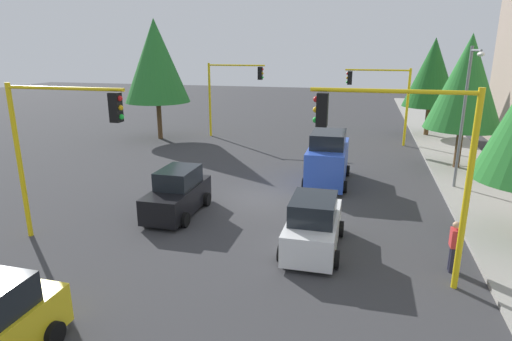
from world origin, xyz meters
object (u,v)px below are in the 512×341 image
street_lamp_curbside (467,104)px  pedestrian_crossing (454,245)px  traffic_signal_near_right (58,133)px  traffic_signal_far_left (382,91)px  tree_roadside_far (433,73)px  traffic_signal_near_left (405,148)px  car_white (313,225)px  car_black (178,194)px  delivery_van_blue (328,159)px  tree_opposite_side (156,61)px  tree_roadside_mid (467,82)px  traffic_signal_far_right (231,85)px

street_lamp_curbside → pedestrian_crossing: street_lamp_curbside is taller
traffic_signal_near_right → street_lamp_curbside: street_lamp_curbside is taller
traffic_signal_far_left → tree_roadside_far: tree_roadside_far is taller
traffic_signal_near_right → traffic_signal_near_left: traffic_signal_near_left is taller
car_white → tree_roadside_far: bearing=164.0°
car_black → car_white: size_ratio=0.98×
tree_roadside_far → delivery_van_blue: tree_roadside_far is taller
traffic_signal_near_left → delivery_van_blue: (-9.55, -2.88, -2.88)m
street_lamp_curbside → tree_opposite_side: bearing=-112.6°
traffic_signal_near_left → pedestrian_crossing: traffic_signal_near_left is taller
traffic_signal_near_right → car_white: bearing=100.0°
tree_roadside_mid → tree_opposite_side: tree_opposite_side is taller
traffic_signal_near_left → delivery_van_blue: 10.38m
street_lamp_curbside → tree_roadside_far: (-14.39, 0.30, 0.70)m
tree_roadside_far → car_white: size_ratio=1.90×
tree_opposite_side → tree_roadside_far: size_ratio=1.18×
tree_opposite_side → tree_roadside_far: tree_opposite_side is taller
street_lamp_curbside → pedestrian_crossing: bearing=-10.8°
pedestrian_crossing → delivery_van_blue: bearing=-151.0°
traffic_signal_near_right → tree_roadside_mid: size_ratio=0.75×
delivery_van_blue → pedestrian_crossing: size_ratio=2.82×
tree_roadside_mid → tree_roadside_far: bearing=-177.1°
traffic_signal_near_left → car_black: 9.93m
traffic_signal_far_left → traffic_signal_far_right: (0.00, -11.39, 0.15)m
traffic_signal_near_left → street_lamp_curbside: bearing=160.2°
tree_roadside_mid → pedestrian_crossing: size_ratio=4.53×
delivery_van_blue → tree_opposite_side: bearing=-121.4°
traffic_signal_near_right → car_white: 9.46m
traffic_signal_far_left → tree_roadside_mid: (6.00, 4.32, 1.13)m
tree_roadside_mid → car_white: size_ratio=1.90×
tree_roadside_mid → delivery_van_blue: tree_roadside_mid is taller
pedestrian_crossing → traffic_signal_far_left: bearing=-174.3°
traffic_signal_near_left → tree_roadside_far: 24.31m
traffic_signal_far_left → street_lamp_curbside: 10.98m
traffic_signal_near_left → tree_roadside_far: tree_roadside_far is taller
traffic_signal_far_right → traffic_signal_far_left: bearing=90.0°
traffic_signal_near_left → traffic_signal_far_right: (-20.00, -11.44, -0.08)m
pedestrian_crossing → street_lamp_curbside: bearing=169.2°
traffic_signal_near_right → car_black: traffic_signal_near_right is taller
tree_roadside_mid → delivery_van_blue: 9.22m
traffic_signal_far_left → delivery_van_blue: (10.45, -2.82, -2.64)m
traffic_signal_far_left → traffic_signal_far_right: bearing=-90.0°
car_black → pedestrian_crossing: 10.82m
traffic_signal_far_right → car_black: size_ratio=1.45×
traffic_signal_far_left → traffic_signal_far_right: traffic_signal_far_right is taller
delivery_van_blue → street_lamp_curbside: bearing=90.5°
tree_roadside_far → street_lamp_curbside: bearing=-1.2°
tree_roadside_far → car_black: 24.34m
street_lamp_curbside → car_black: street_lamp_curbside is taller
street_lamp_curbside → delivery_van_blue: (0.06, -6.34, -3.07)m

